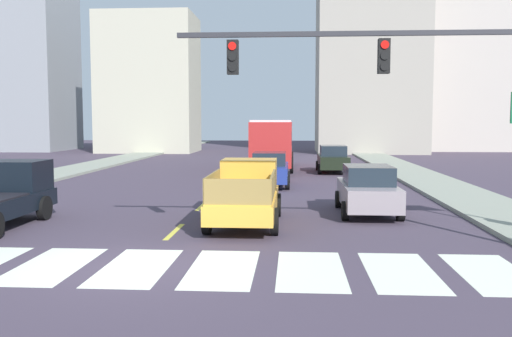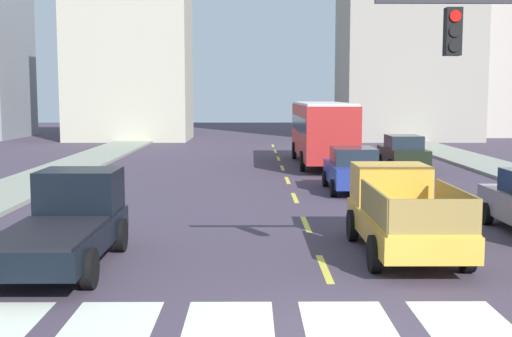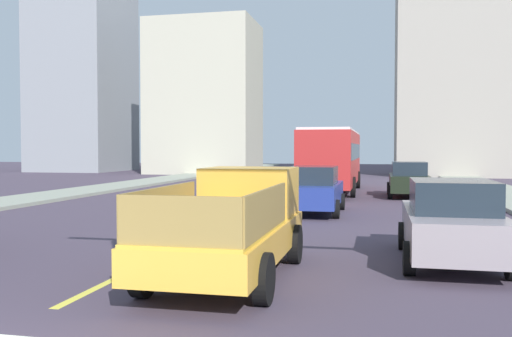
{
  "view_description": "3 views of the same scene",
  "coord_description": "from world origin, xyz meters",
  "views": [
    {
      "loc": [
        3.49,
        -12.02,
        3.28
      ],
      "look_at": [
        1.93,
        11.44,
        1.25
      ],
      "focal_mm": 38.94,
      "sensor_mm": 36.0,
      "label": 1
    },
    {
      "loc": [
        -1.58,
        -10.19,
        3.75
      ],
      "look_at": [
        -1.42,
        12.96,
        1.19
      ],
      "focal_mm": 47.18,
      "sensor_mm": 36.0,
      "label": 2
    },
    {
      "loc": [
        4.69,
        -4.41,
        2.37
      ],
      "look_at": [
        -0.1,
        16.84,
        1.57
      ],
      "focal_mm": 38.85,
      "sensor_mm": 36.0,
      "label": 3
    }
  ],
  "objects": [
    {
      "name": "sidewalk_left",
      "position": [
        -10.79,
        18.0,
        0.07
      ],
      "size": [
        3.04,
        110.0,
        0.15
      ],
      "primitive_type": "cube",
      "color": "gray",
      "rests_on": "ground"
    },
    {
      "name": "lane_dash_0",
      "position": [
        0.0,
        4.0,
        0.0
      ],
      "size": [
        0.16,
        2.4,
        0.01
      ],
      "primitive_type": "cube",
      "color": "#DDCD44",
      "rests_on": "ground"
    },
    {
      "name": "lane_dash_1",
      "position": [
        0.0,
        9.0,
        0.0
      ],
      "size": [
        0.16,
        2.4,
        0.01
      ],
      "primitive_type": "cube",
      "color": "#DDCD44",
      "rests_on": "ground"
    },
    {
      "name": "lane_dash_2",
      "position": [
        0.0,
        14.0,
        0.0
      ],
      "size": [
        0.16,
        2.4,
        0.01
      ],
      "primitive_type": "cube",
      "color": "#DDCD44",
      "rests_on": "ground"
    },
    {
      "name": "lane_dash_3",
      "position": [
        0.0,
        19.0,
        0.0
      ],
      "size": [
        0.16,
        2.4,
        0.01
      ],
      "primitive_type": "cube",
      "color": "#DDCD44",
      "rests_on": "ground"
    },
    {
      "name": "lane_dash_4",
      "position": [
        0.0,
        24.0,
        0.0
      ],
      "size": [
        0.16,
        2.4,
        0.01
      ],
      "primitive_type": "cube",
      "color": "#DDCD44",
      "rests_on": "ground"
    },
    {
      "name": "lane_dash_5",
      "position": [
        0.0,
        29.0,
        0.0
      ],
      "size": [
        0.16,
        2.4,
        0.01
      ],
      "primitive_type": "cube",
      "color": "#DDCD44",
      "rests_on": "ground"
    },
    {
      "name": "lane_dash_6",
      "position": [
        0.0,
        34.0,
        0.0
      ],
      "size": [
        0.16,
        2.4,
        0.01
      ],
      "primitive_type": "cube",
      "color": "#DDCD44",
      "rests_on": "ground"
    },
    {
      "name": "lane_dash_7",
      "position": [
        0.0,
        39.0,
        0.0
      ],
      "size": [
        0.16,
        2.4,
        0.01
      ],
      "primitive_type": "cube",
      "color": "#DDCD44",
      "rests_on": "ground"
    },
    {
      "name": "pickup_stakebed",
      "position": [
        2.0,
        5.69,
        0.94
      ],
      "size": [
        2.18,
        5.2,
        1.96
      ],
      "rotation": [
        0.0,
        0.0,
        -0.02
      ],
      "color": "gold",
      "rests_on": "ground"
    },
    {
      "name": "city_bus",
      "position": [
        2.16,
        25.47,
        1.95
      ],
      "size": [
        2.72,
        10.8,
        3.32
      ],
      "rotation": [
        0.0,
        0.0,
        -0.0
      ],
      "color": "#B42725",
      "rests_on": "ground"
    },
    {
      "name": "sedan_near_left",
      "position": [
        6.04,
        23.38,
        0.86
      ],
      "size": [
        2.02,
        4.4,
        1.72
      ],
      "rotation": [
        0.0,
        0.0,
        -0.04
      ],
      "color": "black",
      "rests_on": "ground"
    },
    {
      "name": "sedan_near_right",
      "position": [
        2.34,
        15.62,
        0.86
      ],
      "size": [
        2.02,
        4.4,
        1.72
      ],
      "rotation": [
        0.0,
        0.0,
        -0.04
      ],
      "color": "navy",
      "rests_on": "ground"
    },
    {
      "name": "sedan_mid",
      "position": [
        6.12,
        7.54,
        0.86
      ],
      "size": [
        2.02,
        4.4,
        1.72
      ],
      "rotation": [
        0.0,
        0.0,
        -0.01
      ],
      "color": "gray",
      "rests_on": "ground"
    },
    {
      "name": "block_mid_left",
      "position": [
        -11.6,
        45.76,
        7.11
      ],
      "size": [
        9.76,
        7.28,
        14.21
      ],
      "primitive_type": "cube",
      "color": "#B7B29B",
      "rests_on": "ground"
    },
    {
      "name": "block_mid_right",
      "position": [
        -25.76,
        48.38,
        9.55
      ],
      "size": [
        8.32,
        9.3,
        19.1
      ],
      "primitive_type": "cube",
      "color": "gray",
      "rests_on": "ground"
    },
    {
      "name": "block_low_left",
      "position": [
        11.34,
        46.47,
        14.07
      ],
      "size": [
        10.76,
        9.16,
        28.13
      ],
      "primitive_type": "cube",
      "color": "#9E978A",
      "rests_on": "ground"
    }
  ]
}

